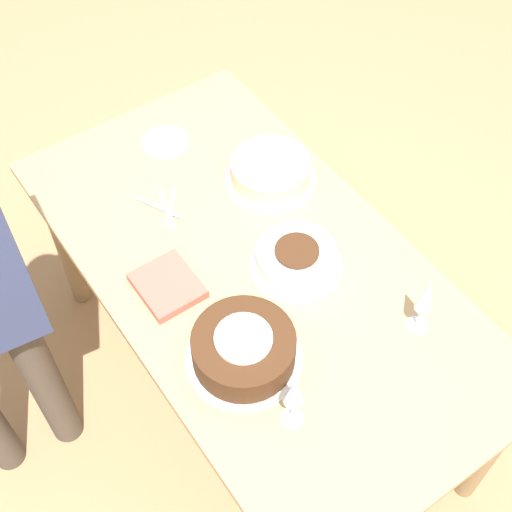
{
  "coord_description": "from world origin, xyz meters",
  "views": [
    {
      "loc": [
        1.04,
        -0.73,
        2.5
      ],
      "look_at": [
        0.0,
        0.0,
        0.82
      ],
      "focal_mm": 50.0,
      "sensor_mm": 36.0,
      "label": 1
    }
  ],
  "objects_px": {
    "cake_center_white": "(296,259)",
    "cake_back_decorated": "(271,172)",
    "wine_glass_far": "(294,393)",
    "cake_front_chocolate": "(244,349)",
    "wine_glass_near": "(426,297)"
  },
  "relations": [
    {
      "from": "cake_center_white",
      "to": "cake_back_decorated",
      "type": "bearing_deg",
      "value": 156.73
    },
    {
      "from": "wine_glass_far",
      "to": "cake_front_chocolate",
      "type": "bearing_deg",
      "value": -179.75
    },
    {
      "from": "cake_front_chocolate",
      "to": "cake_back_decorated",
      "type": "xyz_separation_m",
      "value": [
        -0.5,
        0.45,
        -0.01
      ]
    },
    {
      "from": "cake_front_chocolate",
      "to": "wine_glass_near",
      "type": "distance_m",
      "value": 0.51
    },
    {
      "from": "cake_back_decorated",
      "to": "wine_glass_near",
      "type": "height_order",
      "value": "wine_glass_near"
    },
    {
      "from": "cake_center_white",
      "to": "wine_glass_far",
      "type": "height_order",
      "value": "wine_glass_far"
    },
    {
      "from": "cake_front_chocolate",
      "to": "wine_glass_far",
      "type": "height_order",
      "value": "wine_glass_far"
    },
    {
      "from": "wine_glass_far",
      "to": "cake_back_decorated",
      "type": "bearing_deg",
      "value": 148.12
    },
    {
      "from": "cake_center_white",
      "to": "wine_glass_near",
      "type": "distance_m",
      "value": 0.41
    },
    {
      "from": "cake_front_chocolate",
      "to": "wine_glass_near",
      "type": "bearing_deg",
      "value": 67.15
    },
    {
      "from": "cake_front_chocolate",
      "to": "wine_glass_far",
      "type": "xyz_separation_m",
      "value": [
        0.22,
        0.0,
        0.1
      ]
    },
    {
      "from": "cake_center_white",
      "to": "wine_glass_near",
      "type": "relative_size",
      "value": 1.28
    },
    {
      "from": "cake_front_chocolate",
      "to": "wine_glass_far",
      "type": "bearing_deg",
      "value": 0.25
    },
    {
      "from": "cake_center_white",
      "to": "cake_front_chocolate",
      "type": "distance_m",
      "value": 0.35
    },
    {
      "from": "cake_back_decorated",
      "to": "wine_glass_far",
      "type": "xyz_separation_m",
      "value": [
        0.72,
        -0.45,
        0.11
      ]
    }
  ]
}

